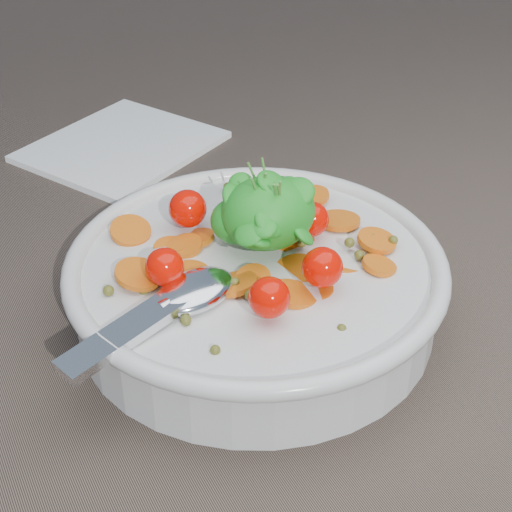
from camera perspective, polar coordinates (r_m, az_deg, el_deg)
name	(u,v)px	position (r m, az deg, el deg)	size (l,w,h in m)	color
ground	(253,294)	(0.57, -0.19, -2.81)	(6.00, 6.00, 0.00)	brown
bowl	(256,282)	(0.53, -0.01, -1.92)	(0.27, 0.26, 0.11)	silver
napkin	(122,147)	(0.78, -9.75, 7.85)	(0.16, 0.14, 0.01)	white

